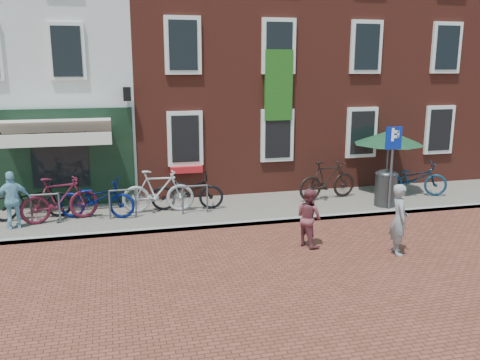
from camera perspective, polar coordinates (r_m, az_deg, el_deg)
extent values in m
plane|color=brown|center=(13.34, -6.34, -5.73)|extent=(80.00, 80.00, 0.00)
cube|color=slate|center=(14.89, -3.33, -3.48)|extent=(24.00, 3.00, 0.10)
cube|color=silver|center=(19.83, -24.49, 12.50)|extent=(8.00, 8.00, 9.00)
cube|color=maroon|center=(19.90, -3.69, 15.03)|extent=(6.00, 8.00, 10.00)
cube|color=maroon|center=(21.81, 12.54, 14.57)|extent=(6.00, 8.00, 10.00)
cylinder|color=#3A3B3D|center=(15.74, 16.09, -1.09)|extent=(0.64, 0.64, 0.96)
ellipsoid|color=#3A3B3D|center=(15.62, 16.22, 0.88)|extent=(0.64, 0.64, 0.29)
cylinder|color=#4C4C4F|center=(15.24, 16.68, 1.22)|extent=(0.07, 0.07, 2.41)
cube|color=#092295|center=(15.08, 16.94, 4.55)|extent=(0.50, 0.04, 0.65)
cylinder|color=#4C4C4F|center=(17.55, 16.06, -1.15)|extent=(0.50, 0.50, 0.08)
cylinder|color=#4C4C4F|center=(17.36, 16.24, 1.81)|extent=(0.06, 0.06, 1.93)
cone|color=#194226|center=(17.21, 16.44, 4.96)|extent=(2.29, 2.29, 0.45)
imported|color=gray|center=(12.02, 17.50, -4.25)|extent=(0.55, 0.68, 1.64)
imported|color=brown|center=(12.11, 7.76, -4.21)|extent=(0.75, 0.83, 1.40)
imported|color=#79B3CD|center=(14.19, -24.24, -2.08)|extent=(0.95, 0.61, 1.50)
imported|color=black|center=(14.90, -22.45, -2.05)|extent=(2.16, 0.91, 1.10)
imported|color=#521221|center=(14.41, -19.66, -2.05)|extent=(2.12, 1.08, 1.22)
imported|color=#051050|center=(14.44, -15.85, -2.01)|extent=(2.22, 1.27, 1.10)
imported|color=#ABABAD|center=(14.62, -9.22, -1.25)|extent=(2.07, 0.73, 1.22)
imported|color=black|center=(14.77, -5.97, -1.25)|extent=(2.18, 1.00, 1.10)
imported|color=black|center=(16.06, 9.83, 0.00)|extent=(2.11, 0.93, 1.22)
imported|color=#0E304B|center=(17.27, 18.97, 0.17)|extent=(2.22, 1.46, 1.10)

